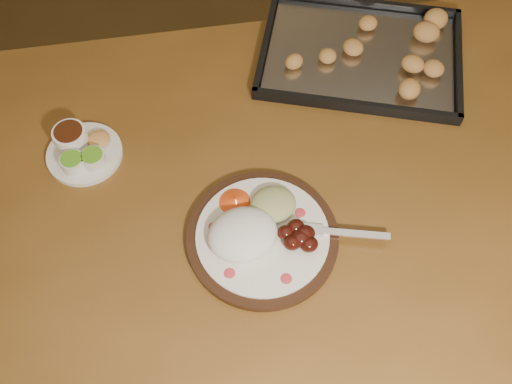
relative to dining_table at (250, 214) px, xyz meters
name	(u,v)px	position (x,y,z in m)	size (l,w,h in m)	color
ground	(281,325)	(0.07, -0.05, -0.65)	(4.00, 4.00, 0.00)	#523D1C
dining_table	(250,214)	(0.00, 0.00, 0.00)	(1.63, 1.14, 0.75)	brown
dinner_plate	(260,233)	(-0.02, -0.10, 0.12)	(0.35, 0.28, 0.06)	black
condiment_saucer	(81,150)	(-0.29, 0.18, 0.12)	(0.15, 0.15, 0.05)	silver
baking_tray	(361,53)	(0.34, 0.25, 0.11)	(0.53, 0.49, 0.05)	black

